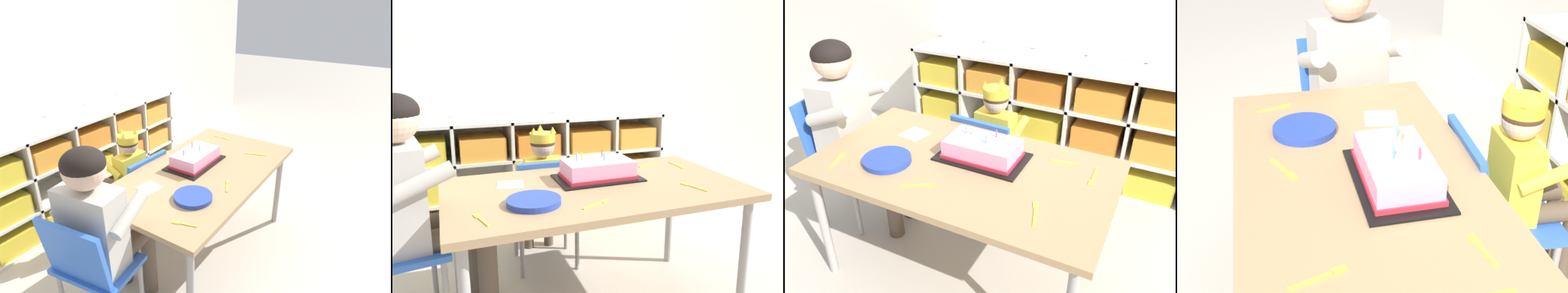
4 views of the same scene
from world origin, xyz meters
TOP-DOWN VIEW (x-y plane):
  - ground at (0.00, 0.00)m, footprint 16.00×16.00m
  - classroom_back_wall at (0.00, 1.38)m, footprint 5.99×0.10m
  - storage_cubby_shelf at (0.02, 1.14)m, footprint 1.87×0.37m
  - activity_table at (0.00, 0.00)m, footprint 1.29×0.72m
  - classroom_chair_blue at (-0.10, 0.47)m, footprint 0.39×0.36m
  - child_with_crown at (-0.09, 0.59)m, footprint 0.30×0.31m
  - classroom_chair_adult_side at (-0.84, 0.10)m, footprint 0.36×0.42m
  - adult_helper_seated at (-0.72, 0.12)m, footprint 0.45×0.44m
  - birthday_cake_on_tray at (0.05, 0.09)m, footprint 0.39×0.24m
  - paper_plate_stack at (-0.30, -0.13)m, footprint 0.21×0.21m
  - paper_napkin_square at (-0.35, 0.14)m, footprint 0.13×0.13m
  - fork_by_napkin at (0.53, 0.15)m, footprint 0.02×0.14m
  - fork_near_cake_tray at (-0.51, -0.21)m, footprint 0.05×0.13m
  - fork_at_table_front_edge at (-0.08, -0.21)m, footprint 0.13×0.07m
  - fork_beside_plate_stack at (0.39, -0.17)m, footprint 0.06×0.14m
  - fork_near_child_seat at (0.38, 0.21)m, footprint 0.12×0.03m

SIDE VIEW (x-z plane):
  - ground at x=0.00m, z-range 0.00..0.00m
  - storage_cubby_shelf at x=0.02m, z-range -0.03..0.75m
  - classroom_chair_blue at x=-0.10m, z-range 0.05..0.70m
  - classroom_chair_adult_side at x=-0.84m, z-range 0.08..0.83m
  - child_with_crown at x=-0.09m, z-range 0.09..0.90m
  - activity_table at x=0.00m, z-range 0.26..0.88m
  - paper_napkin_square at x=-0.35m, z-range 0.62..0.63m
  - fork_by_napkin at x=0.53m, z-range 0.62..0.63m
  - fork_near_cake_tray at x=-0.51m, z-range 0.62..0.63m
  - fork_beside_plate_stack at x=0.39m, z-range 0.62..0.63m
  - fork_near_child_seat at x=0.38m, z-range 0.62..0.63m
  - fork_at_table_front_edge at x=-0.08m, z-range 0.62..0.63m
  - paper_plate_stack at x=-0.30m, z-range 0.62..0.65m
  - adult_helper_seated at x=-0.72m, z-range 0.12..1.17m
  - birthday_cake_on_tray at x=0.05m, z-range 0.60..0.72m
  - classroom_back_wall at x=0.00m, z-range 0.00..2.75m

